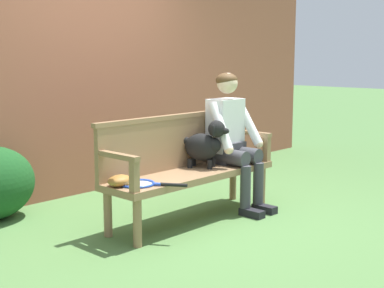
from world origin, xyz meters
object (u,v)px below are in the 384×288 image
Objects in this scene: dog_on_bench at (206,144)px; garden_bench at (192,178)px; person_seated at (232,135)px; baseball_glove at (120,181)px; tennis_racket at (141,184)px.

garden_bench is at bearing -173.46° from dog_on_bench.
person_seated is 0.34m from dog_on_bench.
dog_on_bench is 1.03m from baseball_glove.
dog_on_bench is 0.80× the size of tennis_racket.
person_seated is at bearing 2.08° from tennis_racket.
person_seated is 6.01× the size of baseball_glove.
dog_on_bench is (-0.34, 0.03, -0.05)m from person_seated.
person_seated is 1.37m from baseball_glove.
garden_bench is 4.02× the size of dog_on_bench.
dog_on_bench reaches higher than garden_bench.
baseball_glove is at bearing 177.93° from person_seated.
garden_bench is 0.67m from tennis_racket.
garden_bench is at bearing 4.74° from tennis_racket.
baseball_glove is (-0.81, 0.04, 0.10)m from garden_bench.
tennis_racket reaches higher than garden_bench.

